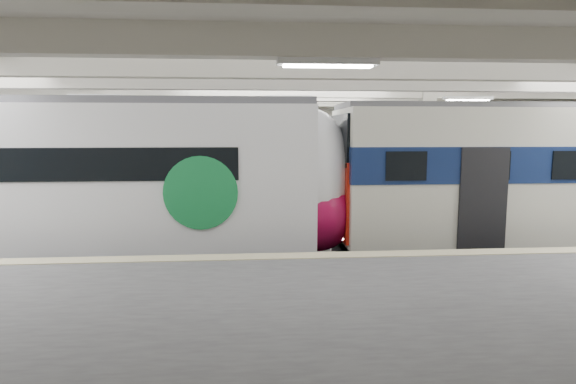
{
  "coord_description": "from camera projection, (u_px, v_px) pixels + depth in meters",
  "views": [
    {
      "loc": [
        -1.24,
        -13.66,
        3.89
      ],
      "look_at": [
        -0.06,
        1.0,
        2.0
      ],
      "focal_mm": 30.0,
      "sensor_mm": 36.0,
      "label": 1
    }
  ],
  "objects": [
    {
      "name": "far_train",
      "position": [
        97.0,
        168.0,
        18.65
      ],
      "size": [
        15.04,
        3.17,
        4.75
      ],
      "rotation": [
        0.0,
        0.0,
        0.01
      ],
      "color": "white",
      "rests_on": "ground"
    },
    {
      "name": "station_hall",
      "position": [
        300.0,
        156.0,
        11.96
      ],
      "size": [
        36.0,
        24.0,
        5.75
      ],
      "color": "black",
      "rests_on": "ground"
    },
    {
      "name": "older_rer",
      "position": [
        570.0,
        179.0,
        14.44
      ],
      "size": [
        14.21,
        3.14,
        4.65
      ],
      "color": "beige",
      "rests_on": "ground"
    },
    {
      "name": "modern_emu",
      "position": [
        117.0,
        186.0,
        13.41
      ],
      "size": [
        14.9,
        3.07,
        4.75
      ],
      "color": "white",
      "rests_on": "ground"
    }
  ]
}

